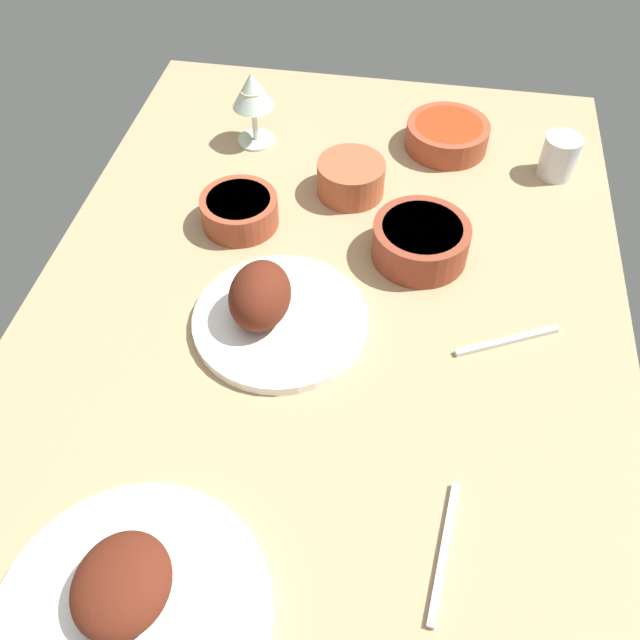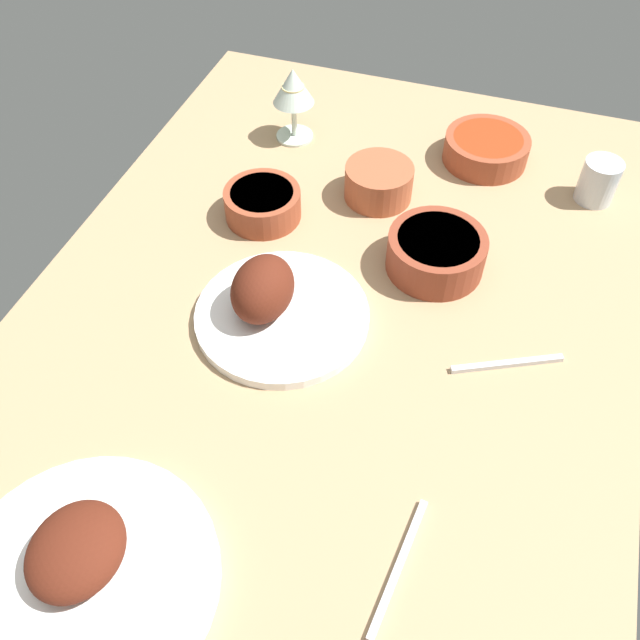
{
  "view_description": "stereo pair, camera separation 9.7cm",
  "coord_description": "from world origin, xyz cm",
  "px_view_note": "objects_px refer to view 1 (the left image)",
  "views": [
    {
      "loc": [
        62.15,
        10.55,
        79.96
      ],
      "look_at": [
        0.0,
        0.0,
        6.0
      ],
      "focal_mm": 38.07,
      "sensor_mm": 36.0,
      "label": 1
    },
    {
      "loc": [
        59.8,
        19.96,
        79.96
      ],
      "look_at": [
        0.0,
        0.0,
        6.0
      ],
      "focal_mm": 38.07,
      "sensor_mm": 36.0,
      "label": 2
    }
  ],
  "objects_px": {
    "bowl_potatoes": "(349,177)",
    "fork_loose": "(507,341)",
    "plate_far_side": "(129,605)",
    "spoon_loose": "(444,551)",
    "bowl_sauce": "(447,135)",
    "bowl_soup": "(421,240)",
    "plate_center_main": "(271,310)",
    "water_tumbler": "(559,156)",
    "wine_glass": "(252,94)",
    "bowl_cream": "(239,210)"
  },
  "relations": [
    {
      "from": "bowl_soup",
      "to": "spoon_loose",
      "type": "height_order",
      "value": "bowl_soup"
    },
    {
      "from": "plate_far_side",
      "to": "bowl_potatoes",
      "type": "relative_size",
      "value": 2.56
    },
    {
      "from": "plate_far_side",
      "to": "water_tumbler",
      "type": "height_order",
      "value": "water_tumbler"
    },
    {
      "from": "plate_far_side",
      "to": "spoon_loose",
      "type": "height_order",
      "value": "plate_far_side"
    },
    {
      "from": "fork_loose",
      "to": "spoon_loose",
      "type": "relative_size",
      "value": 0.94
    },
    {
      "from": "plate_center_main",
      "to": "spoon_loose",
      "type": "relative_size",
      "value": 1.49
    },
    {
      "from": "wine_glass",
      "to": "fork_loose",
      "type": "distance_m",
      "value": 0.63
    },
    {
      "from": "wine_glass",
      "to": "fork_loose",
      "type": "bearing_deg",
      "value": 48.01
    },
    {
      "from": "plate_center_main",
      "to": "wine_glass",
      "type": "distance_m",
      "value": 0.46
    },
    {
      "from": "plate_far_side",
      "to": "bowl_cream",
      "type": "bearing_deg",
      "value": -176.65
    },
    {
      "from": "plate_far_side",
      "to": "bowl_potatoes",
      "type": "xyz_separation_m",
      "value": [
        -0.74,
        0.13,
        0.01
      ]
    },
    {
      "from": "wine_glass",
      "to": "spoon_loose",
      "type": "xyz_separation_m",
      "value": [
        0.74,
        0.39,
        -0.1
      ]
    },
    {
      "from": "plate_center_main",
      "to": "bowl_cream",
      "type": "xyz_separation_m",
      "value": [
        -0.21,
        -0.1,
        -0.0
      ]
    },
    {
      "from": "fork_loose",
      "to": "bowl_soup",
      "type": "bearing_deg",
      "value": 104.95
    },
    {
      "from": "plate_far_side",
      "to": "bowl_soup",
      "type": "height_order",
      "value": "plate_far_side"
    },
    {
      "from": "bowl_potatoes",
      "to": "fork_loose",
      "type": "height_order",
      "value": "bowl_potatoes"
    },
    {
      "from": "wine_glass",
      "to": "spoon_loose",
      "type": "relative_size",
      "value": 0.82
    },
    {
      "from": "spoon_loose",
      "to": "bowl_cream",
      "type": "bearing_deg",
      "value": 42.21
    },
    {
      "from": "plate_far_side",
      "to": "bowl_cream",
      "type": "relative_size",
      "value": 2.35
    },
    {
      "from": "bowl_potatoes",
      "to": "wine_glass",
      "type": "bearing_deg",
      "value": -121.96
    },
    {
      "from": "plate_center_main",
      "to": "bowl_sauce",
      "type": "height_order",
      "value": "plate_center_main"
    },
    {
      "from": "bowl_soup",
      "to": "water_tumbler",
      "type": "height_order",
      "value": "water_tumbler"
    },
    {
      "from": "water_tumbler",
      "to": "spoon_loose",
      "type": "distance_m",
      "value": 0.75
    },
    {
      "from": "bowl_cream",
      "to": "wine_glass",
      "type": "relative_size",
      "value": 0.91
    },
    {
      "from": "plate_far_side",
      "to": "spoon_loose",
      "type": "xyz_separation_m",
      "value": [
        -0.12,
        0.33,
        -0.01
      ]
    },
    {
      "from": "bowl_potatoes",
      "to": "wine_glass",
      "type": "height_order",
      "value": "wine_glass"
    },
    {
      "from": "fork_loose",
      "to": "spoon_loose",
      "type": "height_order",
      "value": "same"
    },
    {
      "from": "plate_center_main",
      "to": "plate_far_side",
      "type": "height_order",
      "value": "plate_center_main"
    },
    {
      "from": "bowl_soup",
      "to": "bowl_potatoes",
      "type": "relative_size",
      "value": 1.3
    },
    {
      "from": "water_tumbler",
      "to": "fork_loose",
      "type": "bearing_deg",
      "value": -12.04
    },
    {
      "from": "bowl_sauce",
      "to": "fork_loose",
      "type": "height_order",
      "value": "bowl_sauce"
    },
    {
      "from": "bowl_soup",
      "to": "spoon_loose",
      "type": "bearing_deg",
      "value": 7.61
    },
    {
      "from": "plate_far_side",
      "to": "spoon_loose",
      "type": "bearing_deg",
      "value": 110.21
    },
    {
      "from": "bowl_potatoes",
      "to": "fork_loose",
      "type": "bearing_deg",
      "value": 42.33
    },
    {
      "from": "plate_center_main",
      "to": "fork_loose",
      "type": "relative_size",
      "value": 1.6
    },
    {
      "from": "bowl_soup",
      "to": "wine_glass",
      "type": "xyz_separation_m",
      "value": [
        -0.26,
        -0.33,
        0.07
      ]
    },
    {
      "from": "bowl_soup",
      "to": "bowl_sauce",
      "type": "relative_size",
      "value": 1.0
    },
    {
      "from": "plate_center_main",
      "to": "wine_glass",
      "type": "relative_size",
      "value": 1.83
    },
    {
      "from": "bowl_cream",
      "to": "wine_glass",
      "type": "xyz_separation_m",
      "value": [
        -0.23,
        -0.03,
        0.07
      ]
    },
    {
      "from": "bowl_sauce",
      "to": "water_tumbler",
      "type": "bearing_deg",
      "value": 75.83
    },
    {
      "from": "bowl_sauce",
      "to": "bowl_cream",
      "type": "bearing_deg",
      "value": -50.21
    },
    {
      "from": "plate_far_side",
      "to": "plate_center_main",
      "type": "bearing_deg",
      "value": 171.63
    },
    {
      "from": "bowl_soup",
      "to": "fork_loose",
      "type": "relative_size",
      "value": 0.95
    },
    {
      "from": "bowl_sauce",
      "to": "plate_center_main",
      "type": "bearing_deg",
      "value": -25.43
    },
    {
      "from": "bowl_sauce",
      "to": "spoon_loose",
      "type": "xyz_separation_m",
      "value": [
        0.78,
        0.04,
        -0.02
      ]
    },
    {
      "from": "bowl_potatoes",
      "to": "plate_center_main",
      "type": "bearing_deg",
      "value": -11.9
    },
    {
      "from": "wine_glass",
      "to": "fork_loose",
      "type": "xyz_separation_m",
      "value": [
        0.42,
        0.47,
        -0.1
      ]
    },
    {
      "from": "wine_glass",
      "to": "plate_far_side",
      "type": "bearing_deg",
      "value": 4.28
    },
    {
      "from": "bowl_potatoes",
      "to": "fork_loose",
      "type": "distance_m",
      "value": 0.4
    },
    {
      "from": "water_tumbler",
      "to": "wine_glass",
      "type": "bearing_deg",
      "value": -90.9
    }
  ]
}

